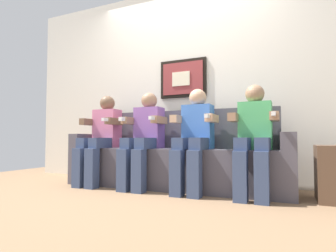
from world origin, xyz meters
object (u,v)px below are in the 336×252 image
Objects in this scene: couch at (174,160)px; person_left_center at (144,135)px; person_right_center at (195,134)px; person_leftmost at (101,135)px; person_rightmost at (254,134)px.

couch is 0.46m from person_left_center.
person_right_center is (0.30, -0.17, 0.29)m from couch.
person_leftmost is 1.21m from person_right_center.
person_right_center is at bearing -29.02° from couch.
person_rightmost reaches higher than couch.
couch is at bearing 29.12° from person_left_center.
person_left_center and person_right_center have the same top height.
person_left_center is (-0.30, -0.17, 0.29)m from couch.
couch is 2.32× the size of person_leftmost.
person_right_center is 0.61m from person_rightmost.
person_leftmost is 0.61m from person_left_center.
person_leftmost and person_left_center have the same top height.
person_left_center is at bearing -179.98° from person_rightmost.
person_left_center and person_rightmost have the same top height.
person_leftmost and person_rightmost have the same top height.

